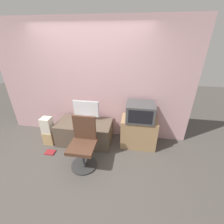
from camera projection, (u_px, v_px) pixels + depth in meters
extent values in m
plane|color=#4C4742|center=(76.00, 172.00, 2.76)|extent=(12.00, 12.00, 0.00)
cube|color=#CC9EA3|center=(92.00, 83.00, 3.33)|extent=(4.40, 0.05, 2.60)
cube|color=brown|center=(85.00, 132.00, 3.46)|extent=(1.22, 0.65, 0.52)
cube|color=#A37F56|center=(138.00, 132.00, 3.33)|extent=(0.76, 0.48, 0.67)
cylinder|color=silver|center=(87.00, 119.00, 3.47)|extent=(0.20, 0.20, 0.02)
cylinder|color=silver|center=(87.00, 117.00, 3.46)|extent=(0.07, 0.07, 0.06)
cube|color=silver|center=(86.00, 109.00, 3.36)|extent=(0.59, 0.01, 0.39)
cube|color=silver|center=(86.00, 109.00, 3.36)|extent=(0.57, 0.02, 0.37)
cube|color=silver|center=(84.00, 124.00, 3.28)|extent=(0.31, 0.10, 0.01)
ellipsoid|color=silver|center=(93.00, 124.00, 3.27)|extent=(0.05, 0.04, 0.03)
cube|color=#474747|center=(140.00, 112.00, 3.08)|extent=(0.57, 0.48, 0.36)
cube|color=black|center=(140.00, 117.00, 2.87)|extent=(0.47, 0.01, 0.28)
cylinder|color=#333333|center=(84.00, 165.00, 2.90)|extent=(0.49, 0.49, 0.03)
cylinder|color=#4C4C51|center=(83.00, 156.00, 2.80)|extent=(0.05, 0.05, 0.40)
cube|color=#513323|center=(82.00, 147.00, 2.69)|extent=(0.47, 0.47, 0.07)
cube|color=#513323|center=(85.00, 128.00, 2.75)|extent=(0.42, 0.05, 0.48)
cube|color=tan|center=(50.00, 137.00, 3.45)|extent=(0.24, 0.22, 0.31)
cube|color=beige|center=(47.00, 125.00, 3.30)|extent=(0.22, 0.20, 0.35)
cube|color=maroon|center=(50.00, 152.00, 3.21)|extent=(0.20, 0.15, 0.02)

